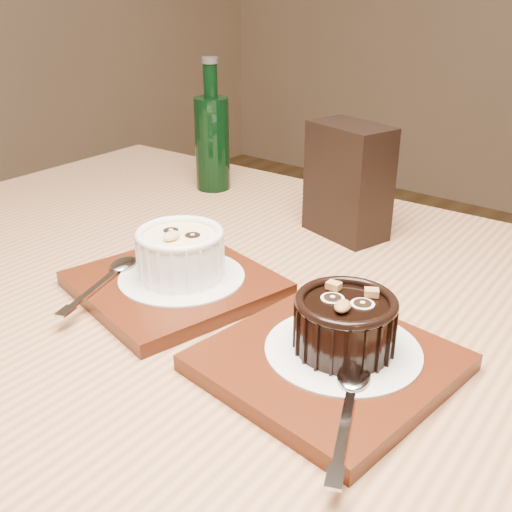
{
  "coord_description": "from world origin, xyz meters",
  "views": [
    {
      "loc": [
        0.52,
        -0.45,
        1.04
      ],
      "look_at": [
        0.21,
        -0.06,
        0.81
      ],
      "focal_mm": 42.0,
      "sensor_mm": 36.0,
      "label": 1
    }
  ],
  "objects_px": {
    "ramekin_white": "(180,251)",
    "ramekin_dark": "(345,321)",
    "tray_right": "(328,363)",
    "table": "(267,400)",
    "condiment_stand": "(348,181)",
    "green_bottle": "(212,140)",
    "tray_left": "(175,284)"
  },
  "relations": [
    {
      "from": "table",
      "to": "ramekin_white",
      "type": "height_order",
      "value": "ramekin_white"
    },
    {
      "from": "ramekin_white",
      "to": "ramekin_dark",
      "type": "bearing_deg",
      "value": -13.37
    },
    {
      "from": "table",
      "to": "tray_right",
      "type": "relative_size",
      "value": 6.87
    },
    {
      "from": "tray_right",
      "to": "ramekin_dark",
      "type": "relative_size",
      "value": 2.15
    },
    {
      "from": "ramekin_dark",
      "to": "green_bottle",
      "type": "height_order",
      "value": "green_bottle"
    },
    {
      "from": "table",
      "to": "tray_left",
      "type": "distance_m",
      "value": 0.15
    },
    {
      "from": "table",
      "to": "tray_right",
      "type": "distance_m",
      "value": 0.13
    },
    {
      "from": "tray_left",
      "to": "tray_right",
      "type": "distance_m",
      "value": 0.2
    },
    {
      "from": "tray_right",
      "to": "table",
      "type": "bearing_deg",
      "value": 161.34
    },
    {
      "from": "condiment_stand",
      "to": "green_bottle",
      "type": "xyz_separation_m",
      "value": [
        -0.26,
        0.03,
        0.01
      ]
    },
    {
      "from": "tray_right",
      "to": "ramekin_dark",
      "type": "bearing_deg",
      "value": 67.34
    },
    {
      "from": "tray_right",
      "to": "ramekin_dark",
      "type": "xyz_separation_m",
      "value": [
        0.01,
        0.01,
        0.04
      ]
    },
    {
      "from": "tray_right",
      "to": "condiment_stand",
      "type": "relative_size",
      "value": 1.29
    },
    {
      "from": "tray_left",
      "to": "tray_right",
      "type": "xyz_separation_m",
      "value": [
        0.2,
        -0.02,
        0.0
      ]
    },
    {
      "from": "table",
      "to": "ramekin_white",
      "type": "relative_size",
      "value": 13.78
    },
    {
      "from": "ramekin_white",
      "to": "ramekin_dark",
      "type": "xyz_separation_m",
      "value": [
        0.2,
        -0.01,
        -0.0
      ]
    },
    {
      "from": "condiment_stand",
      "to": "tray_right",
      "type": "bearing_deg",
      "value": -61.23
    },
    {
      "from": "table",
      "to": "ramekin_dark",
      "type": "relative_size",
      "value": 14.79
    },
    {
      "from": "tray_left",
      "to": "ramekin_dark",
      "type": "distance_m",
      "value": 0.21
    },
    {
      "from": "ramekin_white",
      "to": "green_bottle",
      "type": "distance_m",
      "value": 0.34
    },
    {
      "from": "table",
      "to": "condiment_stand",
      "type": "distance_m",
      "value": 0.29
    },
    {
      "from": "ramekin_white",
      "to": "green_bottle",
      "type": "height_order",
      "value": "green_bottle"
    },
    {
      "from": "ramekin_white",
      "to": "green_bottle",
      "type": "xyz_separation_m",
      "value": [
        -0.21,
        0.27,
        0.03
      ]
    },
    {
      "from": "ramekin_white",
      "to": "condiment_stand",
      "type": "xyz_separation_m",
      "value": [
        0.05,
        0.24,
        0.03
      ]
    },
    {
      "from": "ramekin_white",
      "to": "ramekin_dark",
      "type": "relative_size",
      "value": 1.07
    },
    {
      "from": "table",
      "to": "ramekin_dark",
      "type": "xyz_separation_m",
      "value": [
        0.09,
        -0.02,
        0.13
      ]
    },
    {
      "from": "ramekin_white",
      "to": "ramekin_dark",
      "type": "distance_m",
      "value": 0.2
    },
    {
      "from": "tray_left",
      "to": "tray_right",
      "type": "height_order",
      "value": "same"
    },
    {
      "from": "ramekin_dark",
      "to": "green_bottle",
      "type": "relative_size",
      "value": 0.43
    },
    {
      "from": "condiment_stand",
      "to": "ramekin_dark",
      "type": "bearing_deg",
      "value": -58.96
    },
    {
      "from": "ramekin_white",
      "to": "tray_right",
      "type": "distance_m",
      "value": 0.2
    },
    {
      "from": "tray_right",
      "to": "condiment_stand",
      "type": "distance_m",
      "value": 0.31
    }
  ]
}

